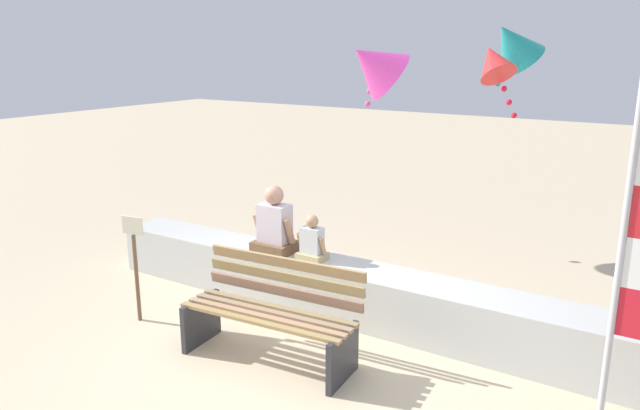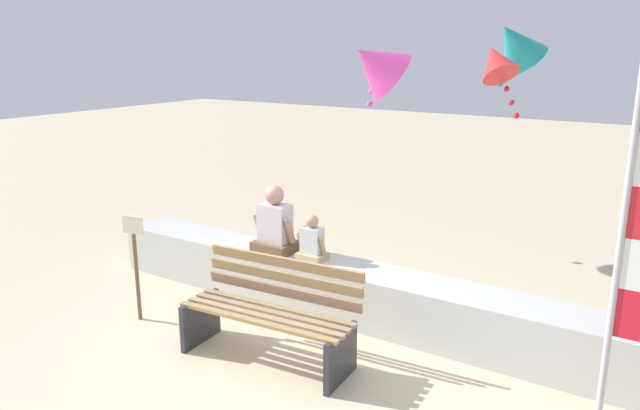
{
  "view_description": "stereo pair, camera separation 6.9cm",
  "coord_description": "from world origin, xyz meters",
  "px_view_note": "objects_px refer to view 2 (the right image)",
  "views": [
    {
      "loc": [
        2.92,
        -4.19,
        2.74
      ],
      "look_at": [
        -0.32,
        0.93,
        1.15
      ],
      "focal_mm": 34.25,
      "sensor_mm": 36.0,
      "label": 1
    },
    {
      "loc": [
        2.98,
        -4.16,
        2.74
      ],
      "look_at": [
        -0.32,
        0.93,
        1.15
      ],
      "focal_mm": 34.25,
      "sensor_mm": 36.0,
      "label": 2
    }
  ],
  "objects_px": {
    "kite_teal": "(515,44)",
    "person_child": "(312,242)",
    "park_bench": "(271,314)",
    "kite_red": "(496,62)",
    "sign_post": "(136,258)",
    "kite_magenta": "(375,64)",
    "person_adult": "(275,226)"
  },
  "relations": [
    {
      "from": "park_bench",
      "to": "kite_red",
      "type": "distance_m",
      "value": 4.65
    },
    {
      "from": "person_child",
      "to": "kite_teal",
      "type": "height_order",
      "value": "kite_teal"
    },
    {
      "from": "park_bench",
      "to": "kite_magenta",
      "type": "bearing_deg",
      "value": 101.95
    },
    {
      "from": "person_child",
      "to": "kite_magenta",
      "type": "distance_m",
      "value": 2.75
    },
    {
      "from": "kite_red",
      "to": "sign_post",
      "type": "height_order",
      "value": "kite_red"
    },
    {
      "from": "person_adult",
      "to": "sign_post",
      "type": "relative_size",
      "value": 0.67
    },
    {
      "from": "park_bench",
      "to": "person_child",
      "type": "distance_m",
      "value": 1.15
    },
    {
      "from": "person_child",
      "to": "kite_magenta",
      "type": "xyz_separation_m",
      "value": [
        -0.4,
        2.07,
        1.77
      ]
    },
    {
      "from": "person_adult",
      "to": "kite_red",
      "type": "bearing_deg",
      "value": 65.82
    },
    {
      "from": "person_child",
      "to": "sign_post",
      "type": "height_order",
      "value": "sign_post"
    },
    {
      "from": "kite_red",
      "to": "sign_post",
      "type": "bearing_deg",
      "value": -117.85
    },
    {
      "from": "park_bench",
      "to": "person_child",
      "type": "xyz_separation_m",
      "value": [
        -0.27,
        1.07,
        0.33
      ]
    },
    {
      "from": "kite_magenta",
      "to": "person_child",
      "type": "bearing_deg",
      "value": -79.17
    },
    {
      "from": "person_child",
      "to": "kite_magenta",
      "type": "height_order",
      "value": "kite_magenta"
    },
    {
      "from": "person_adult",
      "to": "sign_post",
      "type": "height_order",
      "value": "person_adult"
    },
    {
      "from": "person_child",
      "to": "kite_magenta",
      "type": "relative_size",
      "value": 0.42
    },
    {
      "from": "person_adult",
      "to": "kite_red",
      "type": "relative_size",
      "value": 0.69
    },
    {
      "from": "park_bench",
      "to": "person_adult",
      "type": "relative_size",
      "value": 2.21
    },
    {
      "from": "person_adult",
      "to": "person_child",
      "type": "xyz_separation_m",
      "value": [
        0.48,
        0.0,
        -0.1
      ]
    },
    {
      "from": "kite_teal",
      "to": "person_adult",
      "type": "bearing_deg",
      "value": -113.51
    },
    {
      "from": "park_bench",
      "to": "kite_red",
      "type": "relative_size",
      "value": 1.52
    },
    {
      "from": "kite_teal",
      "to": "kite_red",
      "type": "bearing_deg",
      "value": -107.73
    },
    {
      "from": "park_bench",
      "to": "sign_post",
      "type": "distance_m",
      "value": 1.64
    },
    {
      "from": "person_child",
      "to": "kite_teal",
      "type": "distance_m",
      "value": 4.07
    },
    {
      "from": "kite_teal",
      "to": "person_child",
      "type": "bearing_deg",
      "value": -106.31
    },
    {
      "from": "kite_red",
      "to": "person_child",
      "type": "bearing_deg",
      "value": -106.14
    },
    {
      "from": "park_bench",
      "to": "kite_red",
      "type": "height_order",
      "value": "kite_red"
    },
    {
      "from": "kite_magenta",
      "to": "kite_teal",
      "type": "bearing_deg",
      "value": 43.61
    },
    {
      "from": "person_adult",
      "to": "kite_teal",
      "type": "distance_m",
      "value": 4.17
    },
    {
      "from": "park_bench",
      "to": "kite_teal",
      "type": "height_order",
      "value": "kite_teal"
    },
    {
      "from": "kite_magenta",
      "to": "sign_post",
      "type": "bearing_deg",
      "value": -106.34
    },
    {
      "from": "person_child",
      "to": "sign_post",
      "type": "xyz_separation_m",
      "value": [
        -1.35,
        -1.19,
        -0.08
      ]
    }
  ]
}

